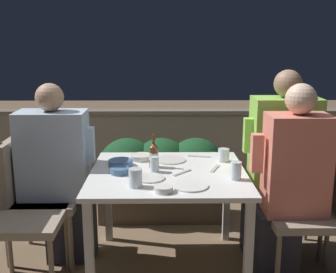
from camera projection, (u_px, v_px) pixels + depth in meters
ground_plane at (168, 267)px, 2.93m from camera, size 16.00×16.00×0.00m
parapet_wall at (166, 146)px, 4.59m from camera, size 9.00×0.18×0.81m
dining_table at (168, 183)px, 2.78m from camera, size 1.02×0.95×0.70m
planter_hedge at (162, 174)px, 3.67m from camera, size 1.08×0.47×0.72m
chair_left_near at (7, 206)px, 2.61m from camera, size 0.48×0.47×0.89m
chair_left_far at (31, 187)px, 2.95m from camera, size 0.48×0.47×0.89m
person_blue_shirt at (59, 174)px, 2.93m from camera, size 0.52×0.26×1.27m
chair_right_near at (320, 202)px, 2.68m from camera, size 0.48×0.47×0.89m
person_coral_top at (290, 185)px, 2.65m from camera, size 0.48×0.26×1.29m
chair_right_far at (305, 184)px, 3.01m from camera, size 0.48×0.47×0.89m
person_green_blouse at (278, 166)px, 2.97m from camera, size 0.51×0.26×1.35m
beer_bottle at (154, 155)px, 2.84m from camera, size 0.06×0.06×0.23m
plate_0 at (170, 160)px, 3.01m from camera, size 0.22×0.22×0.01m
plate_1 at (190, 186)px, 2.49m from camera, size 0.22×0.22×0.01m
plate_2 at (149, 178)px, 2.62m from camera, size 0.19×0.19×0.01m
bowl_0 at (121, 162)px, 2.88m from camera, size 0.17×0.17×0.04m
bowl_1 at (164, 189)px, 2.40m from camera, size 0.11×0.11×0.04m
bowl_2 at (140, 157)px, 3.03m from camera, size 0.15×0.15×0.04m
bowl_3 at (120, 170)px, 2.72m from camera, size 0.12×0.12×0.04m
glass_cup_0 at (135, 178)px, 2.47m from camera, size 0.08×0.08×0.11m
glass_cup_1 at (154, 164)px, 2.75m from camera, size 0.06×0.06×0.10m
glass_cup_2 at (236, 171)px, 2.60m from camera, size 0.07×0.07×0.11m
glass_cup_3 at (224, 155)px, 2.98m from camera, size 0.08×0.08×0.09m
fork_0 at (199, 156)px, 3.10m from camera, size 0.17×0.06×0.01m
fork_1 at (215, 168)px, 2.82m from camera, size 0.08×0.17×0.01m
fork_2 at (182, 173)px, 2.73m from camera, size 0.13×0.14×0.01m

